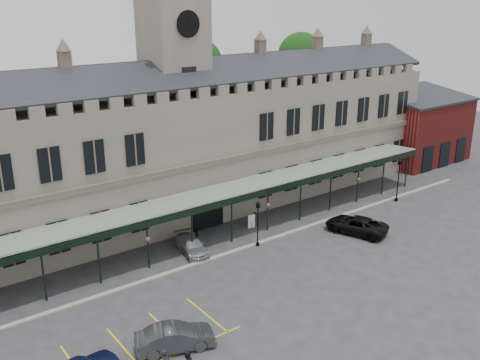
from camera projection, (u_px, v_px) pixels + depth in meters
ground at (287, 274)px, 41.01m from camera, size 140.00×140.00×0.00m
station_building at (178, 149)px, 51.00m from camera, size 60.00×10.36×17.30m
clock_tower at (175, 78)px, 48.92m from camera, size 5.60×5.60×24.80m
canopy at (230, 215)px, 45.90m from camera, size 50.00×4.10×4.30m
brick_annex at (419, 129)px, 68.73m from camera, size 12.40×8.36×9.23m
kerb at (244, 248)px, 45.17m from camera, size 60.00×0.40×0.12m
parking_markings at (127, 352)px, 31.96m from camera, size 16.00×6.00×0.01m
tree_behind_mid at (196, 66)px, 60.37m from camera, size 6.00×6.00×16.00m
tree_behind_right at (301, 57)px, 69.42m from camera, size 6.00×6.00×16.00m
lamp_post_mid at (258, 219)px, 44.95m from camera, size 0.39×0.39×4.09m
lamp_post_right at (399, 176)px, 54.87m from camera, size 0.44×0.44×4.69m
traffic_cone at (344, 229)px, 48.14m from camera, size 0.46×0.46×0.73m
sign_board at (252, 221)px, 49.09m from camera, size 0.75×0.11×1.28m
bollard_left at (197, 232)px, 47.31m from camera, size 0.16×0.16×0.88m
bollard_right at (255, 217)px, 50.46m from camera, size 0.18×0.18×0.99m
car_left_b at (175, 338)px, 32.03m from camera, size 5.05×3.14×1.57m
car_taxi at (192, 245)px, 44.31m from camera, size 2.52×4.61×1.27m
car_van at (356, 225)px, 47.98m from camera, size 4.30×6.10×1.55m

